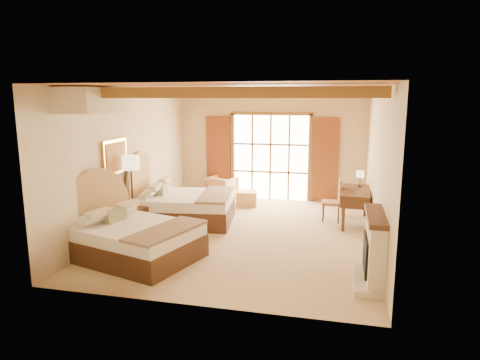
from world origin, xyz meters
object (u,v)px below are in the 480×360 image
(bed_near, at_px, (128,236))
(armchair, at_px, (222,188))
(nightstand, at_px, (133,221))
(desk, at_px, (355,205))
(bed_far, at_px, (178,203))

(bed_near, relative_size, armchair, 3.36)
(armchair, bearing_deg, nightstand, 90.61)
(nightstand, bearing_deg, desk, 32.84)
(armchair, xyz_separation_m, desk, (3.80, -1.64, 0.09))
(bed_near, bearing_deg, nightstand, 130.49)
(bed_near, xyz_separation_m, desk, (4.24, 3.33, 0.01))
(bed_near, relative_size, bed_far, 1.05)
(bed_far, relative_size, desk, 1.60)
(bed_far, xyz_separation_m, armchair, (0.42, 2.47, -0.10))
(bed_near, distance_m, bed_far, 2.51)
(nightstand, height_order, armchair, armchair)
(armchair, bearing_deg, bed_near, 101.64)
(desk, bearing_deg, armchair, 159.37)
(bed_near, height_order, bed_far, bed_far)
(bed_near, height_order, armchair, bed_near)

